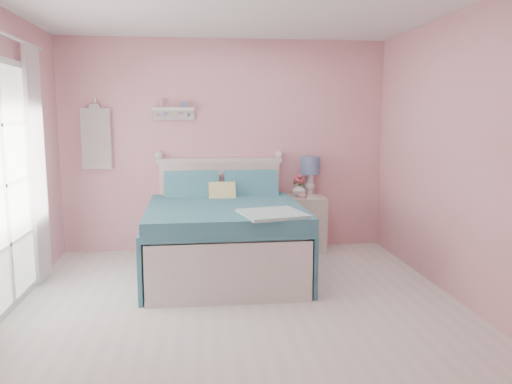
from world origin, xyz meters
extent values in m
plane|color=silver|center=(0.00, 0.00, 0.00)|extent=(4.50, 4.50, 0.00)
plane|color=pink|center=(0.00, 2.25, 1.30)|extent=(4.00, 0.00, 4.00)
plane|color=pink|center=(0.00, -2.25, 1.30)|extent=(4.00, 0.00, 4.00)
plane|color=pink|center=(2.00, 0.00, 1.30)|extent=(0.00, 4.50, 4.50)
cube|color=silver|center=(-0.08, 1.23, 0.21)|extent=(1.48, 1.94, 0.42)
cube|color=silver|center=(-0.07, 1.23, 0.50)|extent=(1.42, 1.87, 0.16)
cube|color=silver|center=(-0.07, 2.19, 0.55)|extent=(1.49, 0.07, 1.09)
cube|color=silver|center=(-0.08, 2.19, 1.12)|extent=(1.55, 0.09, 0.06)
cube|color=silver|center=(-0.07, 0.27, 0.28)|extent=(1.49, 0.06, 0.56)
cube|color=teal|center=(-0.07, 1.08, 0.67)|extent=(1.60, 1.68, 0.18)
cube|color=pink|center=(-0.42, 1.87, 0.78)|extent=(0.69, 0.29, 0.43)
cube|color=pink|center=(0.27, 1.87, 0.78)|extent=(0.69, 0.29, 0.43)
cube|color=#CCBC59|center=(-0.08, 1.59, 0.78)|extent=(0.30, 0.22, 0.31)
cube|color=beige|center=(0.97, 2.00, 0.34)|extent=(0.47, 0.44, 0.68)
cube|color=silver|center=(0.97, 1.79, 0.55)|extent=(0.41, 0.02, 0.16)
sphere|color=white|center=(0.97, 1.77, 0.55)|extent=(0.03, 0.03, 0.03)
cylinder|color=white|center=(1.05, 2.11, 0.69)|extent=(0.16, 0.16, 0.02)
cylinder|color=white|center=(1.05, 2.11, 0.83)|extent=(0.08, 0.08, 0.27)
cylinder|color=slate|center=(1.05, 2.11, 1.06)|extent=(0.24, 0.24, 0.22)
imported|color=silver|center=(0.90, 2.04, 0.77)|extent=(0.20, 0.20, 0.17)
imported|color=#CF8B99|center=(0.91, 1.89, 0.72)|extent=(0.10, 0.10, 0.07)
sphere|color=#C24258|center=(0.90, 2.04, 0.93)|extent=(0.06, 0.06, 0.06)
sphere|color=#C24258|center=(0.94, 2.06, 0.89)|extent=(0.06, 0.06, 0.06)
sphere|color=#C24258|center=(0.86, 2.05, 0.90)|extent=(0.06, 0.06, 0.06)
sphere|color=#C24258|center=(0.92, 2.01, 0.87)|extent=(0.06, 0.06, 0.06)
sphere|color=#C24258|center=(0.87, 2.02, 0.88)|extent=(0.06, 0.06, 0.06)
cube|color=silver|center=(-0.62, 2.17, 1.75)|extent=(0.50, 0.14, 0.04)
cube|color=silver|center=(-0.62, 2.23, 1.68)|extent=(0.50, 0.03, 0.12)
cylinder|color=#D18C99|center=(-0.78, 2.17, 1.82)|extent=(0.06, 0.06, 0.10)
cube|color=slate|center=(-0.51, 2.17, 1.80)|extent=(0.08, 0.06, 0.07)
cube|color=white|center=(-1.55, 2.18, 1.40)|extent=(0.34, 0.03, 0.72)
cube|color=silver|center=(-1.97, 0.40, 0.03)|extent=(0.04, 1.32, 0.06)
cube|color=silver|center=(-1.97, 1.03, 1.05)|extent=(0.04, 0.06, 2.10)
cube|color=white|center=(-1.97, 0.40, 1.08)|extent=(0.02, 1.20, 2.04)
cube|color=white|center=(-1.92, 1.14, 1.18)|extent=(0.04, 0.40, 2.32)
camera|label=1|loc=(-0.32, -3.98, 1.65)|focal=35.00mm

